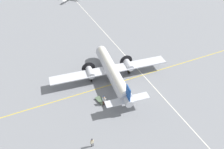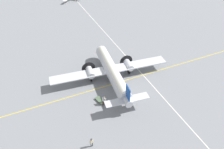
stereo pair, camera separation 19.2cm
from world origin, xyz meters
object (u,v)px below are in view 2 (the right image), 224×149
(passenger_boarding, at_px, (104,100))
(suitcase_upright_spare, at_px, (112,102))
(ramp_agent, at_px, (103,99))
(baggage_cart, at_px, (100,100))
(suitcase_near_door, at_px, (104,103))
(airliner_main, at_px, (111,70))
(crew_foreground, at_px, (92,142))

(passenger_boarding, xyz_separation_m, suitcase_upright_spare, (-1.37, 0.33, -0.89))
(passenger_boarding, xyz_separation_m, ramp_agent, (0.01, -0.34, 0.01))
(passenger_boarding, bearing_deg, baggage_cart, -34.44)
(suitcase_near_door, bearing_deg, suitcase_upright_spare, 162.62)
(suitcase_upright_spare, bearing_deg, airliner_main, -113.65)
(airliner_main, relative_size, baggage_cart, 10.30)
(airliner_main, height_order, passenger_boarding, airliner_main)
(passenger_boarding, xyz_separation_m, baggage_cart, (0.40, -1.04, -0.84))
(suitcase_upright_spare, height_order, baggage_cart, baggage_cart)
(passenger_boarding, relative_size, suitcase_near_door, 2.82)
(baggage_cart, bearing_deg, crew_foreground, 138.65)
(airliner_main, distance_m, suitcase_near_door, 7.59)
(passenger_boarding, bearing_deg, airliner_main, -90.24)
(suitcase_near_door, xyz_separation_m, suitcase_upright_spare, (-1.41, 0.44, -0.07))
(crew_foreground, distance_m, baggage_cart, 9.66)
(airliner_main, xyz_separation_m, baggage_cart, (4.57, 5.00, -2.21))
(suitcase_near_door, xyz_separation_m, baggage_cart, (0.36, -0.93, -0.03))
(airliner_main, height_order, suitcase_near_door, airliner_main)
(crew_foreground, distance_m, passenger_boarding, 8.96)
(airliner_main, xyz_separation_m, suitcase_near_door, (4.20, 5.93, -2.18))
(airliner_main, bearing_deg, suitcase_near_door, 151.24)
(crew_foreground, bearing_deg, baggage_cart, 53.17)
(crew_foreground, relative_size, ramp_agent, 0.98)
(baggage_cart, bearing_deg, suitcase_near_door, -170.60)
(suitcase_near_door, bearing_deg, ramp_agent, -97.13)
(crew_foreground, bearing_deg, passenger_boarding, 47.65)
(passenger_boarding, bearing_deg, suitcase_near_door, -35.74)
(airliner_main, xyz_separation_m, passenger_boarding, (4.16, 6.04, -1.36))
(suitcase_near_door, bearing_deg, airliner_main, -125.30)
(ramp_agent, bearing_deg, passenger_boarding, -108.60)
(airliner_main, bearing_deg, passenger_boarding, 151.98)
(airliner_main, height_order, suitcase_upright_spare, airliner_main)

